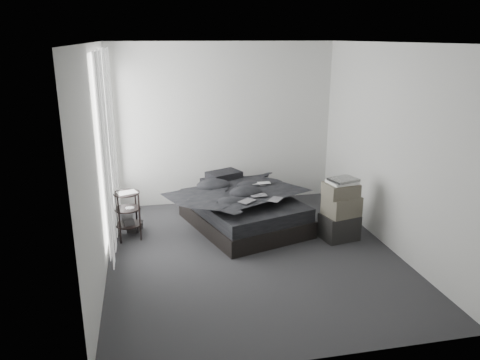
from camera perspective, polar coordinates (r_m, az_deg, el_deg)
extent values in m
cube|color=#2A2A2C|center=(6.06, 1.56, -8.99)|extent=(3.60, 4.20, 0.01)
cube|color=white|center=(5.45, 1.79, 16.40)|extent=(3.60, 4.20, 0.01)
cube|color=silver|center=(7.63, -2.00, 6.78)|extent=(3.60, 0.01, 2.60)
cube|color=silver|center=(3.70, 9.22, -4.80)|extent=(3.60, 0.01, 2.60)
cube|color=silver|center=(5.50, -16.93, 1.95)|extent=(0.01, 4.20, 2.60)
cube|color=silver|center=(6.27, 17.91, 3.68)|extent=(0.01, 4.20, 2.60)
cube|color=white|center=(6.36, -16.15, 4.47)|extent=(0.02, 2.00, 2.30)
cube|color=white|center=(6.37, -15.65, 3.89)|extent=(0.06, 2.12, 2.48)
cube|color=black|center=(6.86, 0.46, -4.68)|extent=(1.79, 2.07, 0.24)
cube|color=black|center=(6.79, 0.46, -3.01)|extent=(1.72, 2.01, 0.19)
imported|color=black|center=(6.69, 0.65, -1.54)|extent=(1.68, 1.82, 0.20)
cube|color=black|center=(7.29, -2.45, -0.31)|extent=(0.61, 0.50, 0.12)
cube|color=black|center=(7.27, -1.98, 0.59)|extent=(0.59, 0.51, 0.11)
imported|color=silver|center=(6.88, 2.65, -0.02)|extent=(0.28, 0.19, 0.02)
cube|color=black|center=(6.20, 0.87, -2.02)|extent=(0.26, 0.25, 0.01)
cube|color=black|center=(6.43, 2.29, -1.29)|extent=(0.23, 0.16, 0.01)
cube|color=black|center=(6.28, 4.36, -1.73)|extent=(0.25, 0.26, 0.01)
cylinder|color=black|center=(6.57, -13.50, -4.27)|extent=(0.41, 0.41, 0.65)
cube|color=white|center=(6.45, -13.61, -1.52)|extent=(0.30, 0.26, 0.01)
cube|color=black|center=(6.88, -12.71, -5.47)|extent=(0.23, 0.26, 0.15)
cube|color=black|center=(6.58, 11.99, -5.57)|extent=(0.53, 0.44, 0.35)
cube|color=#565144|center=(6.46, 12.29, -3.08)|extent=(0.51, 0.44, 0.27)
cube|color=#565144|center=(6.39, 12.21, -1.18)|extent=(0.46, 0.39, 0.18)
cube|color=silver|center=(6.36, 12.35, -0.23)|extent=(0.40, 0.34, 0.04)
cube|color=silver|center=(6.35, 12.49, 0.05)|extent=(0.41, 0.36, 0.03)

